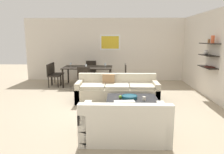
% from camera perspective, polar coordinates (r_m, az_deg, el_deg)
% --- Properties ---
extents(ground_plane, '(18.00, 18.00, 0.00)m').
position_cam_1_polar(ground_plane, '(6.15, -0.02, -7.23)').
color(ground_plane, tan).
extents(back_wall_unit, '(8.40, 0.09, 2.70)m').
position_cam_1_polar(back_wall_unit, '(9.40, 2.42, 7.32)').
color(back_wall_unit, silver).
rests_on(back_wall_unit, ground).
extents(right_wall_shelf_unit, '(0.34, 8.20, 2.70)m').
position_cam_1_polar(right_wall_shelf_unit, '(7.08, 25.56, 5.25)').
color(right_wall_shelf_unit, silver).
rests_on(right_wall_shelf_unit, ground).
extents(sofa_beige, '(2.40, 0.90, 0.78)m').
position_cam_1_polar(sofa_beige, '(6.39, 1.39, -3.83)').
color(sofa_beige, beige).
rests_on(sofa_beige, ground).
extents(loveseat_white, '(1.60, 0.90, 0.78)m').
position_cam_1_polar(loveseat_white, '(4.07, 3.36, -12.36)').
color(loveseat_white, silver).
rests_on(loveseat_white, ground).
extents(coffee_table, '(1.26, 1.03, 0.38)m').
position_cam_1_polar(coffee_table, '(5.38, 5.40, -7.76)').
color(coffee_table, black).
rests_on(coffee_table, ground).
extents(decorative_bowl, '(0.39, 0.39, 0.08)m').
position_cam_1_polar(decorative_bowl, '(5.33, 4.70, -5.31)').
color(decorative_bowl, navy).
rests_on(decorative_bowl, coffee_table).
extents(candle_jar, '(0.08, 0.08, 0.09)m').
position_cam_1_polar(candle_jar, '(5.23, 8.58, -5.70)').
color(candle_jar, silver).
rests_on(candle_jar, coffee_table).
extents(apple_on_coffee_table, '(0.09, 0.09, 0.09)m').
position_cam_1_polar(apple_on_coffee_table, '(5.31, 2.23, -5.35)').
color(apple_on_coffee_table, '#669E2D').
rests_on(apple_on_coffee_table, coffee_table).
extents(dining_table, '(1.89, 0.99, 0.75)m').
position_cam_1_polar(dining_table, '(8.39, -6.48, 2.28)').
color(dining_table, black).
rests_on(dining_table, ground).
extents(dining_chair_foot, '(0.44, 0.44, 0.88)m').
position_cam_1_polar(dining_chair_foot, '(7.53, -7.41, -0.06)').
color(dining_chair_foot, black).
rests_on(dining_chair_foot, ground).
extents(dining_chair_left_far, '(0.44, 0.44, 0.88)m').
position_cam_1_polar(dining_chair_left_far, '(8.92, -14.90, 1.31)').
color(dining_chair_left_far, black).
rests_on(dining_chair_left_far, ground).
extents(dining_chair_head, '(0.44, 0.44, 0.88)m').
position_cam_1_polar(dining_chair_head, '(9.30, -5.68, 1.98)').
color(dining_chair_head, black).
rests_on(dining_chair_head, ground).
extents(dining_chair_right_near, '(0.44, 0.44, 0.88)m').
position_cam_1_polar(dining_chair_right_near, '(8.11, 2.82, 0.77)').
color(dining_chair_right_near, black).
rests_on(dining_chair_right_near, ground).
extents(dining_chair_left_near, '(0.44, 0.44, 0.88)m').
position_cam_1_polar(dining_chair_left_near, '(8.50, -15.74, 0.83)').
color(dining_chair_left_near, black).
rests_on(dining_chair_left_near, ground).
extents(wine_glass_left_far, '(0.08, 0.08, 0.14)m').
position_cam_1_polar(wine_glass_left_far, '(8.61, -10.99, 3.48)').
color(wine_glass_left_far, silver).
rests_on(wine_glass_left_far, dining_table).
extents(wine_glass_foot, '(0.08, 0.08, 0.15)m').
position_cam_1_polar(wine_glass_foot, '(7.93, -6.95, 3.04)').
color(wine_glass_foot, silver).
rests_on(wine_glass_foot, dining_table).
extents(wine_glass_right_near, '(0.08, 0.08, 0.16)m').
position_cam_1_polar(wine_glass_right_near, '(8.17, -1.78, 3.39)').
color(wine_glass_right_near, silver).
rests_on(wine_glass_right_near, dining_table).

